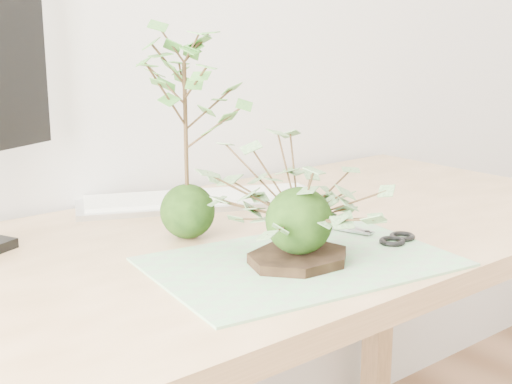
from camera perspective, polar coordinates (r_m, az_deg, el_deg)
desk at (r=1.23m, az=-2.28°, el=-7.72°), size 1.60×0.70×0.74m
cutting_mat at (r=1.08m, az=3.64°, el=-5.59°), size 0.48×0.36×0.00m
stone_dish at (r=1.07m, az=3.43°, el=-5.27°), size 0.18×0.18×0.01m
ivy_kokedama at (r=1.04m, az=3.51°, el=0.20°), size 0.36×0.36×0.20m
maple_kokedama at (r=1.16m, az=-5.75°, el=9.16°), size 0.24×0.24×0.38m
keyboard at (r=1.42m, az=-4.54°, el=-0.64°), size 0.50×0.33×0.02m
scissors at (r=1.20m, az=10.16°, el=-3.56°), size 0.08×0.18×0.01m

